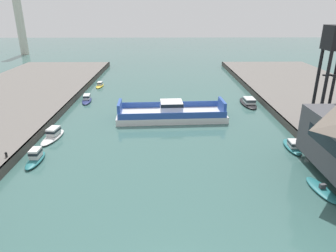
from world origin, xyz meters
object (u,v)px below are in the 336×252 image
moored_boat_far_right (322,190)px  moored_boat_far_left (35,157)px  moored_boat_upstream_a (53,135)px  moored_boat_mid_left (293,146)px  chain_ferry (171,113)px  smokestack_distant_a (19,14)px  moored_boat_mid_right (87,99)px  crane_tower (336,52)px  moored_boat_near_right (100,85)px  moored_boat_near_left (248,102)px

moored_boat_far_right → moored_boat_far_left: bearing=167.9°
moored_boat_far_left → moored_boat_upstream_a: bearing=92.3°
moored_boat_mid_left → moored_boat_far_right: 10.67m
chain_ferry → smokestack_distant_a: 104.63m
moored_boat_upstream_a → moored_boat_mid_right: bearing=88.9°
crane_tower → moored_boat_mid_right: bearing=151.3°
moored_boat_far_right → moored_boat_upstream_a: moored_boat_upstream_a is taller
moored_boat_mid_right → crane_tower: size_ratio=0.42×
moored_boat_near_right → crane_tower: (39.32, -34.69, 12.63)m
chain_ferry → moored_boat_near_left: 18.12m
chain_ferry → crane_tower: crane_tower is taller
chain_ferry → moored_boat_upstream_a: 20.17m
moored_boat_near_right → moored_boat_far_left: bearing=-90.3°
moored_boat_mid_right → moored_boat_far_right: moored_boat_mid_right is taller
moored_boat_far_right → moored_boat_near_left: bearing=89.5°
moored_boat_mid_right → moored_boat_near_right: bearing=89.3°
moored_boat_mid_right → crane_tower: 46.72m
moored_boat_upstream_a → moored_boat_far_right: bearing=-23.5°
moored_boat_near_right → moored_boat_mid_right: bearing=-90.7°
moored_boat_far_right → crane_tower: size_ratio=0.36×
moored_boat_near_left → moored_boat_near_right: 37.31m
moored_boat_near_right → moored_boat_mid_left: (34.44, -37.17, 0.06)m
moored_boat_near_left → moored_boat_far_left: (-33.95, -24.58, 0.07)m
moored_boat_mid_left → moored_boat_near_right: bearing=132.8°
moored_boat_near_left → smokestack_distant_a: smokestack_distant_a is taller
moored_boat_mid_right → smokestack_distant_a: 85.70m
crane_tower → moored_boat_far_left: bearing=-171.6°
moored_boat_far_left → smokestack_distant_a: size_ratio=0.16×
moored_boat_near_right → moored_boat_upstream_a: bearing=-90.9°
moored_boat_mid_right → moored_boat_far_left: size_ratio=1.25×
moored_boat_mid_right → moored_boat_upstream_a: 19.95m
moored_boat_near_right → moored_boat_upstream_a: moored_boat_upstream_a is taller
moored_boat_near_left → moored_boat_far_left: size_ratio=1.62×
moored_boat_near_right → crane_tower: size_ratio=0.33×
moored_boat_mid_left → smokestack_distant_a: 124.95m
moored_boat_mid_left → moored_boat_far_left: 34.84m
moored_boat_upstream_a → smokestack_distant_a: (-43.41, 91.85, 15.94)m
moored_boat_mid_right → moored_boat_far_right: 48.27m
smokestack_distant_a → crane_tower: bearing=-48.3°
moored_boat_far_right → smokestack_distant_a: size_ratio=0.18×
moored_boat_mid_left → moored_boat_far_right: (-1.03, -10.62, -0.28)m
moored_boat_mid_left → moored_boat_mid_right: moored_boat_mid_right is taller
chain_ferry → crane_tower: (21.68, -10.36, 12.05)m
moored_boat_near_right → smokestack_distant_a: bearing=126.8°
chain_ferry → moored_boat_mid_right: bearing=147.8°
chain_ferry → moored_boat_mid_right: (-17.81, 11.23, -0.50)m
chain_ferry → moored_boat_upstream_a: bearing=-154.4°
smokestack_distant_a → moored_boat_upstream_a: bearing=-64.7°
moored_boat_near_right → moored_boat_far_right: bearing=-55.0°
moored_boat_near_left → moored_boat_mid_left: moored_boat_near_left is taller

